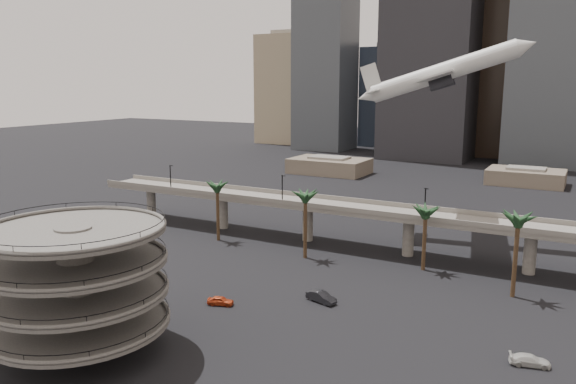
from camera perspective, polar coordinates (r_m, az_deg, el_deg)
The scene contains 10 objects.
ground at distance 72.23m, azimuth -10.55°, elevation -16.66°, with size 700.00×700.00×0.00m, color black.
parking_ramp at distance 74.34m, azimuth -20.67°, elevation -8.14°, with size 22.20×22.20×17.35m.
overpass at distance 114.81m, azimuth 6.94°, elevation -2.12°, with size 130.00×9.30×14.70m.
palm_trees at distance 102.97m, azimuth 11.34°, elevation -1.53°, with size 76.40×18.40×14.00m.
low_buildings at distance 196.65m, azimuth 18.39°, elevation 1.58°, with size 135.00×27.50×6.80m.
skyline at distance 267.64m, azimuth 23.84°, elevation 13.26°, with size 269.00×86.00×130.65m.
airborne_jet at distance 124.83m, azimuth 15.34°, elevation 11.56°, with size 36.80×33.25×15.05m.
car_a at distance 87.70m, azimuth -6.88°, elevation -10.91°, with size 1.61×4.01×1.37m, color #C1411B.
car_b at distance 88.27m, azimuth 3.39°, elevation -10.59°, with size 1.77×5.08×1.68m, color black.
car_c at distance 75.91m, azimuth 23.35°, elevation -15.42°, with size 1.91×4.70×1.36m, color silver.
Camera 1 is at (41.37, -48.88, 33.41)m, focal length 35.00 mm.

